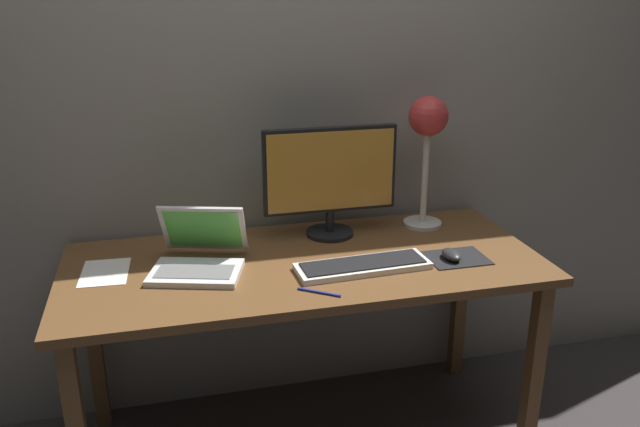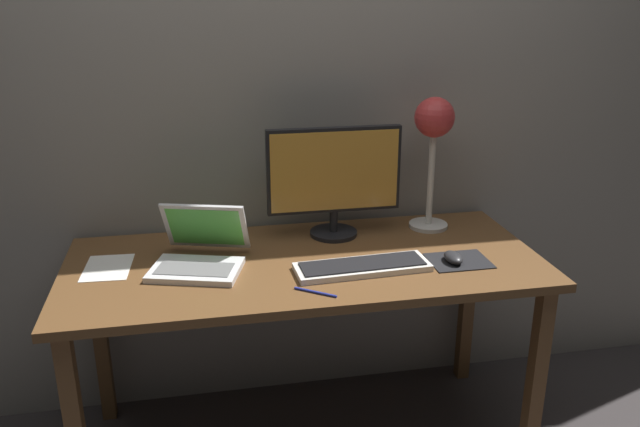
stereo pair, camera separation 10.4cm
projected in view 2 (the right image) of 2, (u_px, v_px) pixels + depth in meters
name	position (u px, v px, depth m)	size (l,w,h in m)	color
back_wall	(285.00, 76.00, 2.37)	(4.80, 0.06, 2.60)	gray
desk	(305.00, 281.00, 2.22)	(1.60, 0.70, 0.74)	brown
monitor	(334.00, 176.00, 2.33)	(0.49, 0.17, 0.41)	black
keyboard_main	(362.00, 267.00, 2.10)	(0.45, 0.16, 0.03)	silver
laptop	(201.00, 249.00, 2.13)	(0.35, 0.36, 0.20)	silver
desk_lamp	(434.00, 131.00, 2.35)	(0.15, 0.15, 0.50)	beige
mousepad	(459.00, 261.00, 2.17)	(0.20, 0.16, 0.00)	black
mouse	(453.00, 257.00, 2.16)	(0.06, 0.10, 0.03)	#28282B
paper_sheet_near_mouse	(108.00, 268.00, 2.12)	(0.15, 0.21, 0.00)	white
pen	(315.00, 292.00, 1.95)	(0.01, 0.01, 0.14)	#2633A5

